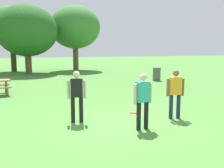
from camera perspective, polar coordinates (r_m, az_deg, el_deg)
ground_plane at (r=8.16m, az=2.69°, el=-8.57°), size 120.00×120.00×0.00m
person_thrower at (r=7.98m, az=-8.01°, el=-2.06°), size 0.60×0.29×1.64m
person_catcher at (r=8.59m, az=14.16°, el=-1.51°), size 0.60×0.29×1.64m
person_bystander at (r=7.25m, az=7.00°, el=-3.07°), size 0.60×0.27×1.64m
frisbee at (r=9.25m, az=4.83°, el=-6.51°), size 0.28×0.28×0.03m
trash_can_beside_table at (r=18.59m, az=10.11°, el=2.24°), size 0.59×0.59×0.96m
tree_far_right at (r=27.44m, az=-21.79°, el=12.24°), size 4.38×4.38×6.49m
tree_slender_mid at (r=24.71m, az=-18.74°, el=11.37°), size 5.53×5.53×6.30m
tree_back_left at (r=27.20m, az=-8.37°, el=12.58°), size 5.24×5.24×6.76m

